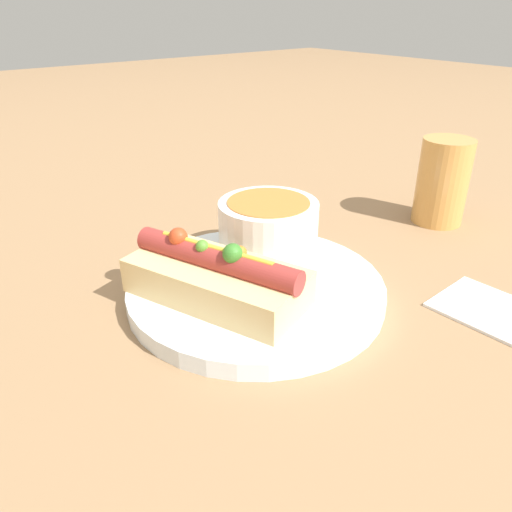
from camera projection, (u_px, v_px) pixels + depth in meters
ground_plane at (256, 296)px, 0.49m from camera, size 4.00×4.00×0.00m
dinner_plate at (256, 289)px, 0.49m from camera, size 0.25×0.25×0.02m
hot_dog at (214, 275)px, 0.45m from camera, size 0.18×0.13×0.06m
soup_bowl at (268, 224)px, 0.53m from camera, size 0.11×0.11×0.06m
spoon at (238, 249)px, 0.54m from camera, size 0.05×0.16×0.01m
drinking_glass at (440, 181)px, 0.64m from camera, size 0.06×0.06×0.11m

